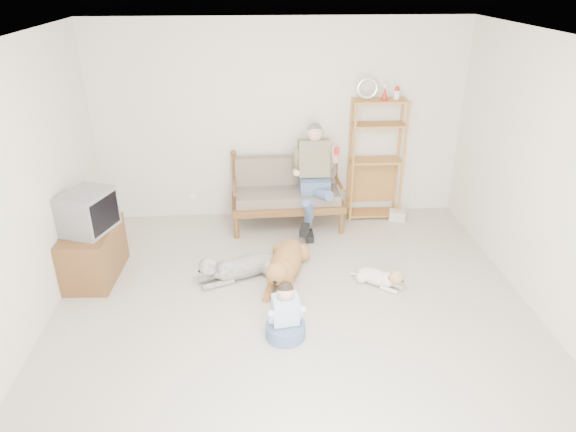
{
  "coord_description": "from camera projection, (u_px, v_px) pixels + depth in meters",
  "views": [
    {
      "loc": [
        -0.36,
        -4.03,
        3.23
      ],
      "look_at": [
        -0.01,
        1.0,
        0.79
      ],
      "focal_mm": 32.0,
      "sensor_mm": 36.0,
      "label": 1
    }
  ],
  "objects": [
    {
      "name": "floor",
      "position": [
        296.0,
        332.0,
        5.04
      ],
      "size": [
        5.5,
        5.5,
        0.0
      ],
      "primitive_type": "plane",
      "color": "beige",
      "rests_on": "ground"
    },
    {
      "name": "ceiling",
      "position": [
        299.0,
        45.0,
        3.87
      ],
      "size": [
        5.5,
        5.5,
        0.0
      ],
      "primitive_type": "plane",
      "rotation": [
        3.14,
        0.0,
        0.0
      ],
      "color": "silver",
      "rests_on": "ground"
    },
    {
      "name": "wall_back",
      "position": [
        280.0,
        122.0,
        6.93
      ],
      "size": [
        5.0,
        0.0,
        5.0
      ],
      "primitive_type": "plane",
      "rotation": [
        1.57,
        0.0,
        0.0
      ],
      "color": "beige",
      "rests_on": "ground"
    },
    {
      "name": "wall_left",
      "position": [
        1.0,
        216.0,
        4.3
      ],
      "size": [
        0.0,
        5.5,
        5.5
      ],
      "primitive_type": "plane",
      "rotation": [
        1.57,
        0.0,
        1.57
      ],
      "color": "beige",
      "rests_on": "ground"
    },
    {
      "name": "wall_right",
      "position": [
        574.0,
        199.0,
        4.61
      ],
      "size": [
        0.0,
        5.5,
        5.5
      ],
      "primitive_type": "plane",
      "rotation": [
        1.57,
        0.0,
        -1.57
      ],
      "color": "beige",
      "rests_on": "ground"
    },
    {
      "name": "loveseat",
      "position": [
        287.0,
        191.0,
        6.99
      ],
      "size": [
        1.52,
        0.74,
        0.95
      ],
      "rotation": [
        0.0,
        0.0,
        0.02
      ],
      "color": "brown",
      "rests_on": "ground"
    },
    {
      "name": "man",
      "position": [
        314.0,
        185.0,
        6.73
      ],
      "size": [
        0.54,
        0.78,
        1.26
      ],
      "color": "slate",
      "rests_on": "loveseat"
    },
    {
      "name": "etagere",
      "position": [
        376.0,
        159.0,
        7.04
      ],
      "size": [
        0.75,
        0.33,
        1.98
      ],
      "color": "#BA703A",
      "rests_on": "ground"
    },
    {
      "name": "book_stack",
      "position": [
        397.0,
        215.0,
        7.26
      ],
      "size": [
        0.25,
        0.21,
        0.14
      ],
      "primitive_type": "cube",
      "rotation": [
        0.0,
        0.0,
        -0.25
      ],
      "color": "white",
      "rests_on": "ground"
    },
    {
      "name": "tv_stand",
      "position": [
        93.0,
        253.0,
        5.84
      ],
      "size": [
        0.55,
        0.93,
        0.6
      ],
      "rotation": [
        0.0,
        0.0,
        -0.06
      ],
      "color": "brown",
      "rests_on": "ground"
    },
    {
      "name": "crt_tv",
      "position": [
        88.0,
        212.0,
        5.6
      ],
      "size": [
        0.6,
        0.66,
        0.46
      ],
      "rotation": [
        0.0,
        0.0,
        -0.35
      ],
      "color": "slate",
      "rests_on": "tv_stand"
    },
    {
      "name": "wall_outlet",
      "position": [
        193.0,
        196.0,
        7.29
      ],
      "size": [
        0.12,
        0.02,
        0.08
      ],
      "primitive_type": "cube",
      "color": "white",
      "rests_on": "ground"
    },
    {
      "name": "golden_retriever",
      "position": [
        285.0,
        264.0,
        5.87
      ],
      "size": [
        0.58,
        1.37,
        0.42
      ],
      "rotation": [
        0.0,
        0.0,
        -0.26
      ],
      "color": "#A26A38",
      "rests_on": "ground"
    },
    {
      "name": "shaggy_dog",
      "position": [
        237.0,
        267.0,
        5.87
      ],
      "size": [
        1.1,
        0.56,
        0.35
      ],
      "rotation": [
        0.0,
        0.0,
        -1.18
      ],
      "color": "silver",
      "rests_on": "ground"
    },
    {
      "name": "terrier",
      "position": [
        382.0,
        277.0,
        5.73
      ],
      "size": [
        0.57,
        0.49,
        0.26
      ],
      "rotation": [
        0.0,
        0.0,
        0.87
      ],
      "color": "silver",
      "rests_on": "ground"
    },
    {
      "name": "child",
      "position": [
        285.0,
        317.0,
        4.9
      ],
      "size": [
        0.39,
        0.39,
        0.61
      ],
      "rotation": [
        0.0,
        0.0,
        0.15
      ],
      "color": "slate",
      "rests_on": "ground"
    }
  ]
}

